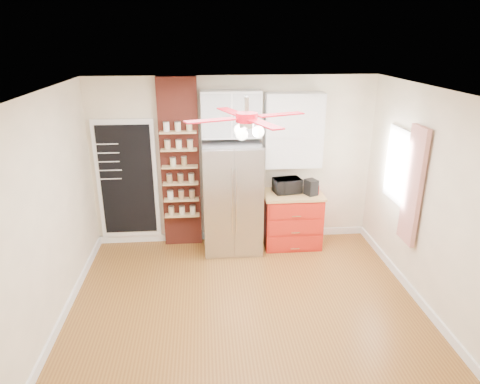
{
  "coord_description": "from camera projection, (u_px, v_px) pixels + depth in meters",
  "views": [
    {
      "loc": [
        -0.47,
        -4.59,
        3.27
      ],
      "look_at": [
        0.0,
        0.9,
        1.24
      ],
      "focal_mm": 32.0,
      "sensor_mm": 36.0,
      "label": 1
    }
  ],
  "objects": [
    {
      "name": "ceiling",
      "position": [
        247.0,
        92.0,
        4.52
      ],
      "size": [
        4.5,
        4.5,
        0.0
      ],
      "primitive_type": "plane",
      "color": "white",
      "rests_on": "wall_back"
    },
    {
      "name": "canister_left",
      "position": [
        316.0,
        189.0,
        6.74
      ],
      "size": [
        0.13,
        0.13,
        0.15
      ],
      "primitive_type": "cylinder",
      "rotation": [
        0.0,
        0.0,
        0.21
      ],
      "color": "#AE0D09",
      "rests_on": "red_cabinet"
    },
    {
      "name": "curtain",
      "position": [
        413.0,
        186.0,
        5.46
      ],
      "size": [
        0.06,
        0.4,
        1.55
      ],
      "primitive_type": "cube",
      "color": "#B22717",
      "rests_on": "wall_right"
    },
    {
      "name": "wall_left",
      "position": [
        48.0,
        216.0,
        4.81
      ],
      "size": [
        0.02,
        4.0,
        2.7
      ],
      "primitive_type": "cube",
      "color": "beige",
      "rests_on": "floor"
    },
    {
      "name": "red_cabinet",
      "position": [
        292.0,
        219.0,
        6.95
      ],
      "size": [
        0.94,
        0.64,
        0.9
      ],
      "color": "red",
      "rests_on": "floor"
    },
    {
      "name": "coffee_maker",
      "position": [
        311.0,
        187.0,
        6.69
      ],
      "size": [
        0.22,
        0.23,
        0.25
      ],
      "primitive_type": "cube",
      "rotation": [
        0.0,
        0.0,
        0.4
      ],
      "color": "black",
      "rests_on": "red_cabinet"
    },
    {
      "name": "chalkboard",
      "position": [
        127.0,
        180.0,
        6.77
      ],
      "size": [
        0.95,
        0.05,
        1.95
      ],
      "color": "white",
      "rests_on": "wall_back"
    },
    {
      "name": "upper_shelf_unit",
      "position": [
        293.0,
        130.0,
        6.61
      ],
      "size": [
        0.9,
        0.3,
        1.15
      ],
      "primitive_type": "cube",
      "color": "white",
      "rests_on": "wall_back"
    },
    {
      "name": "wall_front",
      "position": [
        274.0,
        314.0,
        3.12
      ],
      "size": [
        4.5,
        0.02,
        2.7
      ],
      "primitive_type": "cube",
      "color": "beige",
      "rests_on": "floor"
    },
    {
      "name": "window",
      "position": [
        399.0,
        166.0,
        5.94
      ],
      "size": [
        0.04,
        0.75,
        1.05
      ],
      "primitive_type": "cube",
      "color": "white",
      "rests_on": "wall_right"
    },
    {
      "name": "wall_right",
      "position": [
        431.0,
        203.0,
        5.17
      ],
      "size": [
        0.02,
        4.0,
        2.7
      ],
      "primitive_type": "cube",
      "color": "beige",
      "rests_on": "floor"
    },
    {
      "name": "pantry_jar_oats",
      "position": [
        173.0,
        162.0,
        6.54
      ],
      "size": [
        0.09,
        0.09,
        0.13
      ],
      "primitive_type": "cylinder",
      "rotation": [
        0.0,
        0.0,
        0.02
      ],
      "color": "#C1BF94",
      "rests_on": "brick_pillar"
    },
    {
      "name": "upper_glass_cabinet",
      "position": [
        231.0,
        114.0,
        6.42
      ],
      "size": [
        0.9,
        0.35,
        0.7
      ],
      "primitive_type": "cube",
      "color": "white",
      "rests_on": "wall_back"
    },
    {
      "name": "fridge",
      "position": [
        232.0,
        198.0,
        6.68
      ],
      "size": [
        0.9,
        0.7,
        1.75
      ],
      "primitive_type": "cube",
      "color": "#B1B1B6",
      "rests_on": "floor"
    },
    {
      "name": "brick_pillar",
      "position": [
        180.0,
        165.0,
        6.72
      ],
      "size": [
        0.6,
        0.16,
        2.7
      ],
      "primitive_type": "cube",
      "color": "maroon",
      "rests_on": "floor"
    },
    {
      "name": "floor",
      "position": [
        246.0,
        307.0,
        5.46
      ],
      "size": [
        4.5,
        4.5,
        0.0
      ],
      "primitive_type": "plane",
      "color": "brown",
      "rests_on": "ground"
    },
    {
      "name": "wall_back",
      "position": [
        234.0,
        162.0,
        6.86
      ],
      "size": [
        4.5,
        0.02,
        2.7
      ],
      "primitive_type": "cube",
      "color": "beige",
      "rests_on": "floor"
    },
    {
      "name": "ceiling_fan",
      "position": [
        247.0,
        118.0,
        4.62
      ],
      "size": [
        1.4,
        1.4,
        0.44
      ],
      "color": "silver",
      "rests_on": "ceiling"
    },
    {
      "name": "canister_right",
      "position": [
        316.0,
        189.0,
        6.78
      ],
      "size": [
        0.12,
        0.12,
        0.15
      ],
      "primitive_type": "cylinder",
      "rotation": [
        0.0,
        0.0,
        -0.42
      ],
      "color": "#B6340A",
      "rests_on": "red_cabinet"
    },
    {
      "name": "pantry_jar_beans",
      "position": [
        184.0,
        161.0,
        6.58
      ],
      "size": [
        0.1,
        0.1,
        0.13
      ],
      "primitive_type": "cylinder",
      "rotation": [
        0.0,
        0.0,
        -0.2
      ],
      "color": "olive",
      "rests_on": "brick_pillar"
    },
    {
      "name": "toaster_oven",
      "position": [
        287.0,
        186.0,
        6.79
      ],
      "size": [
        0.47,
        0.36,
        0.23
      ],
      "primitive_type": "imported",
      "rotation": [
        0.0,
        0.0,
        0.19
      ],
      "color": "black",
      "rests_on": "red_cabinet"
    }
  ]
}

